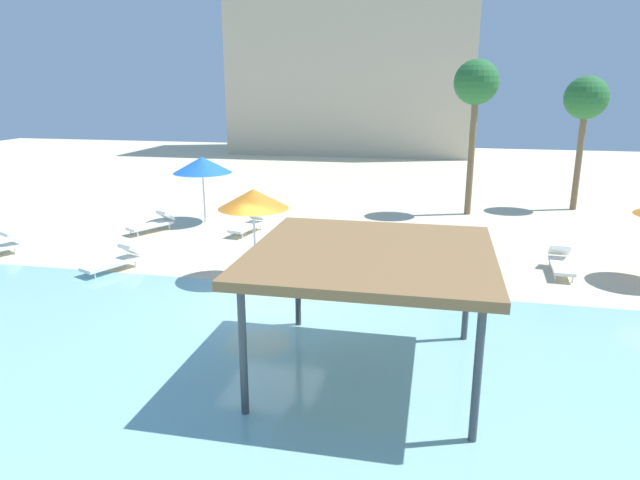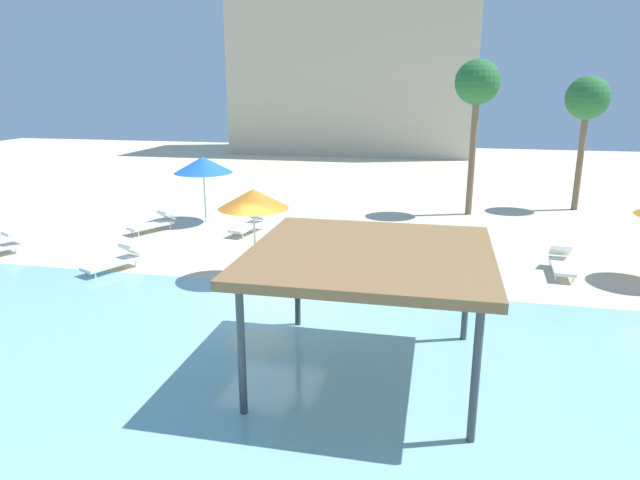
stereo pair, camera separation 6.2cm
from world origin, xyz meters
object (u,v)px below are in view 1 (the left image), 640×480
lounge_chair_1 (248,224)px  beach_umbrella_orange_2 (253,199)px  lounge_chair_3 (154,223)px  beach_umbrella_blue_0 (202,165)px  palm_tree_0 (476,86)px  shade_pavilion (371,258)px  palm_tree_1 (586,101)px  lounge_chair_2 (561,262)px  lounge_chair_0 (115,261)px

lounge_chair_1 → beach_umbrella_orange_2: bearing=32.7°
lounge_chair_1 → lounge_chair_3: (-3.73, -0.58, 0.00)m
beach_umbrella_blue_0 → palm_tree_0: bearing=19.5°
lounge_chair_3 → palm_tree_0: size_ratio=0.29×
shade_pavilion → palm_tree_1: palm_tree_1 is taller
lounge_chair_1 → lounge_chair_2: same height
lounge_chair_1 → lounge_chair_3: 3.78m
beach_umbrella_blue_0 → beach_umbrella_orange_2: 7.81m
beach_umbrella_blue_0 → palm_tree_1: bearing=20.4°
shade_pavilion → palm_tree_1: 18.98m
palm_tree_0 → lounge_chair_1: bearing=-148.9°
shade_pavilion → lounge_chair_0: size_ratio=2.32×
shade_pavilion → palm_tree_1: bearing=66.8°
shade_pavilion → beach_umbrella_blue_0: (-8.36, 11.43, -0.02)m
shade_pavilion → lounge_chair_1: bearing=120.6°
beach_umbrella_orange_2 → lounge_chair_2: beach_umbrella_orange_2 is taller
lounge_chair_0 → lounge_chair_1: 5.90m
shade_pavilion → lounge_chair_2: 9.26m
palm_tree_0 → beach_umbrella_blue_0: bearing=-160.5°
beach_umbrella_orange_2 → lounge_chair_1: (-2.00, 5.20, -2.12)m
palm_tree_0 → lounge_chair_0: bearing=-136.7°
beach_umbrella_orange_2 → palm_tree_0: size_ratio=0.41×
shade_pavilion → lounge_chair_0: shade_pavilion is taller
beach_umbrella_blue_0 → lounge_chair_0: (-0.19, -6.60, -2.09)m
beach_umbrella_blue_0 → lounge_chair_0: size_ratio=1.39×
beach_umbrella_blue_0 → palm_tree_0: (10.91, 3.87, 3.12)m
beach_umbrella_blue_0 → lounge_chair_1: 3.41m
beach_umbrella_blue_0 → beach_umbrella_orange_2: bearing=-56.1°
beach_umbrella_blue_0 → lounge_chair_0: 6.93m
beach_umbrella_orange_2 → beach_umbrella_blue_0: bearing=123.9°
palm_tree_0 → palm_tree_1: palm_tree_0 is taller
shade_pavilion → lounge_chair_0: 10.04m
beach_umbrella_blue_0 → lounge_chair_3: 3.12m
lounge_chair_2 → lounge_chair_3: 14.91m
lounge_chair_1 → lounge_chair_2: size_ratio=1.02×
beach_umbrella_orange_2 → lounge_chair_1: 5.96m
palm_tree_0 → beach_umbrella_orange_2: bearing=-122.3°
beach_umbrella_orange_2 → lounge_chair_0: bearing=-178.5°
beach_umbrella_orange_2 → lounge_chair_0: beach_umbrella_orange_2 is taller
lounge_chair_2 → palm_tree_1: palm_tree_1 is taller
lounge_chair_0 → lounge_chair_1: size_ratio=1.00×
beach_umbrella_orange_2 → lounge_chair_3: 7.66m
shade_pavilion → beach_umbrella_orange_2: 6.36m
beach_umbrella_orange_2 → lounge_chair_1: beach_umbrella_orange_2 is taller
lounge_chair_3 → palm_tree_0: bearing=143.1°
palm_tree_1 → lounge_chair_3: bearing=-155.7°
lounge_chair_0 → lounge_chair_2: size_ratio=1.03×
lounge_chair_2 → lounge_chair_3: bearing=-94.4°
shade_pavilion → palm_tree_0: size_ratio=0.69×
beach_umbrella_blue_0 → lounge_chair_3: bearing=-126.4°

